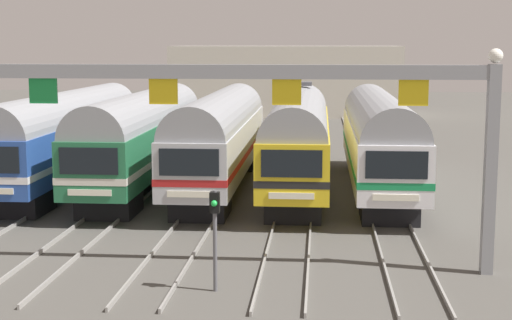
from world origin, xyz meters
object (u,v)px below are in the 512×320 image
object	(u,v)px
commuter_train_white	(379,136)
yard_signal_mast	(215,221)
commuter_train_yellow	(299,135)
commuter_train_blue	(67,133)
commuter_train_stainless	(220,135)
commuter_train_green	(143,134)
catenary_gantry	(164,105)

from	to	relation	value
commuter_train_white	yard_signal_mast	bearing A→B (deg)	-109.97
commuter_train_yellow	commuter_train_blue	bearing A→B (deg)	-179.98
commuter_train_blue	commuter_train_white	size ratio (longest dim) A/B	1.00
commuter_train_blue	commuter_train_stainless	distance (m)	7.72
commuter_train_blue	commuter_train_green	xyz separation A→B (m)	(3.86, 0.00, 0.00)
commuter_train_blue	yard_signal_mast	size ratio (longest dim) A/B	6.07
commuter_train_green	commuter_train_stainless	xyz separation A→B (m)	(3.86, -0.00, -0.00)
catenary_gantry	commuter_train_stainless	bearing A→B (deg)	90.00
commuter_train_green	commuter_train_yellow	world-z (taller)	same
commuter_train_stainless	commuter_train_white	xyz separation A→B (m)	(7.72, 0.00, 0.00)
commuter_train_stainless	commuter_train_white	bearing A→B (deg)	0.00
yard_signal_mast	commuter_train_green	bearing A→B (deg)	109.97
commuter_train_blue	commuter_train_green	world-z (taller)	commuter_train_green
yard_signal_mast	commuter_train_white	bearing A→B (deg)	70.03
commuter_train_stainless	commuter_train_yellow	distance (m)	3.86
catenary_gantry	commuter_train_white	bearing A→B (deg)	60.23
commuter_train_blue	commuter_train_white	world-z (taller)	same
commuter_train_green	commuter_train_blue	bearing A→B (deg)	-179.94
commuter_train_stainless	catenary_gantry	distance (m)	13.73
commuter_train_white	catenary_gantry	xyz separation A→B (m)	(-7.72, -13.49, 2.53)
commuter_train_green	commuter_train_yellow	xyz separation A→B (m)	(7.72, 0.00, 0.00)
commuter_train_yellow	catenary_gantry	xyz separation A→B (m)	(-3.86, -13.50, 2.53)
commuter_train_green	yard_signal_mast	world-z (taller)	commuter_train_green
commuter_train_blue	commuter_train_white	bearing A→B (deg)	0.00
commuter_train_white	catenary_gantry	distance (m)	15.75
commuter_train_green	commuter_train_white	distance (m)	11.58
commuter_train_green	commuter_train_stainless	bearing A→B (deg)	-0.06
commuter_train_yellow	commuter_train_white	bearing A→B (deg)	-0.06
commuter_train_blue	commuter_train_yellow	xyz separation A→B (m)	(11.58, 0.00, 0.00)
commuter_train_yellow	commuter_train_green	bearing A→B (deg)	180.00
commuter_train_green	catenary_gantry	size ratio (longest dim) A/B	0.87
commuter_train_white	commuter_train_blue	bearing A→B (deg)	180.00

